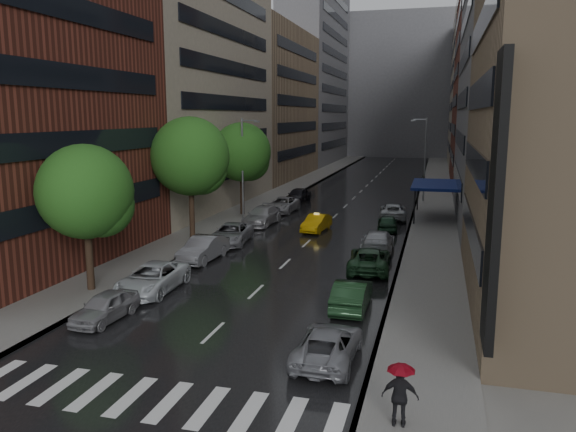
# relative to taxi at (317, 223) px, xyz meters

# --- Properties ---
(ground) EXTENTS (220.00, 220.00, 0.00)m
(ground) POSITION_rel_taxi_xyz_m (0.23, -26.63, -0.69)
(ground) COLOR gray
(ground) RESTS_ON ground
(road) EXTENTS (14.00, 140.00, 0.01)m
(road) POSITION_rel_taxi_xyz_m (0.23, 23.37, -0.68)
(road) COLOR black
(road) RESTS_ON ground
(sidewalk_left) EXTENTS (4.00, 140.00, 0.15)m
(sidewalk_left) POSITION_rel_taxi_xyz_m (-8.77, 23.37, -0.61)
(sidewalk_left) COLOR gray
(sidewalk_left) RESTS_ON ground
(sidewalk_right) EXTENTS (4.00, 140.00, 0.15)m
(sidewalk_right) POSITION_rel_taxi_xyz_m (9.23, 23.37, -0.61)
(sidewalk_right) COLOR gray
(sidewalk_right) RESTS_ON ground
(crosswalk) EXTENTS (13.15, 2.80, 0.01)m
(crosswalk) POSITION_rel_taxi_xyz_m (0.43, -28.63, -0.68)
(crosswalk) COLOR silver
(crosswalk) RESTS_ON ground
(buildings_left) EXTENTS (8.00, 108.00, 38.00)m
(buildings_left) POSITION_rel_taxi_xyz_m (-14.77, 32.16, 15.30)
(buildings_left) COLOR maroon
(buildings_left) RESTS_ON ground
(buildings_right) EXTENTS (8.05, 109.10, 36.00)m
(buildings_right) POSITION_rel_taxi_xyz_m (15.23, 30.07, 14.34)
(buildings_right) COLOR #937A5B
(buildings_right) RESTS_ON ground
(building_far) EXTENTS (40.00, 14.00, 32.00)m
(building_far) POSITION_rel_taxi_xyz_m (0.23, 91.37, 15.31)
(building_far) COLOR slate
(building_far) RESTS_ON ground
(tree_near) EXTENTS (4.99, 4.99, 7.95)m
(tree_near) POSITION_rel_taxi_xyz_m (-8.37, -18.90, 4.75)
(tree_near) COLOR #382619
(tree_near) RESTS_ON ground
(tree_mid) EXTENTS (5.85, 5.85, 9.33)m
(tree_mid) POSITION_rel_taxi_xyz_m (-8.37, -5.86, 5.70)
(tree_mid) COLOR #382619
(tree_mid) RESTS_ON ground
(tree_far) EXTENTS (5.50, 5.50, 8.77)m
(tree_far) POSITION_rel_taxi_xyz_m (-8.37, 5.41, 5.31)
(tree_far) COLOR #382619
(tree_far) RESTS_ON ground
(taxi) EXTENTS (1.90, 4.31, 1.38)m
(taxi) POSITION_rel_taxi_xyz_m (0.00, 0.00, 0.00)
(taxi) COLOR #DCA20B
(taxi) RESTS_ON ground
(parked_cars_left) EXTENTS (2.98, 41.39, 1.61)m
(parked_cars_left) POSITION_rel_taxi_xyz_m (-5.17, -3.77, 0.07)
(parked_cars_left) COLOR gray
(parked_cars_left) RESTS_ON ground
(parked_cars_right) EXTENTS (2.82, 36.35, 1.53)m
(parked_cars_right) POSITION_rel_taxi_xyz_m (5.63, -7.92, 0.03)
(parked_cars_right) COLOR gray
(parked_cars_right) RESTS_ON ground
(ped_red_umbrella) EXTENTS (1.11, 0.82, 2.01)m
(ped_red_umbrella) POSITION_rel_taxi_xyz_m (8.65, -28.36, 0.64)
(ped_red_umbrella) COLOR black
(ped_red_umbrella) RESTS_ON sidewalk_right
(street_lamp_left) EXTENTS (1.74, 0.22, 9.00)m
(street_lamp_left) POSITION_rel_taxi_xyz_m (-7.49, 3.37, 4.20)
(street_lamp_left) COLOR gray
(street_lamp_left) RESTS_ON sidewalk_left
(street_lamp_right) EXTENTS (1.74, 0.22, 9.00)m
(street_lamp_right) POSITION_rel_taxi_xyz_m (7.95, 18.37, 4.20)
(street_lamp_right) COLOR gray
(street_lamp_right) RESTS_ON sidewalk_right
(awning) EXTENTS (4.00, 8.00, 3.12)m
(awning) POSITION_rel_taxi_xyz_m (9.21, 8.37, 2.45)
(awning) COLOR navy
(awning) RESTS_ON sidewalk_right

